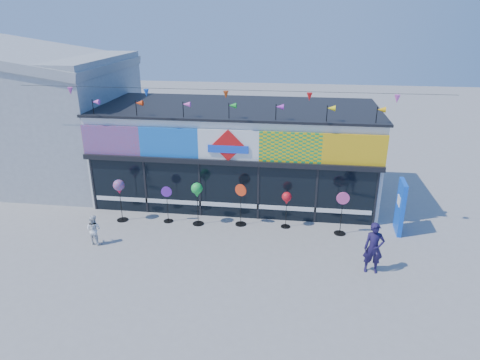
% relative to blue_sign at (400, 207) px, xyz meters
% --- Properties ---
extents(ground, '(80.00, 80.00, 0.00)m').
position_rel_blue_sign_xyz_m(ground, '(-6.65, -3.02, -1.04)').
color(ground, gray).
rests_on(ground, ground).
extents(kite_shop, '(16.00, 5.70, 5.31)m').
position_rel_blue_sign_xyz_m(kite_shop, '(-6.65, 2.93, 1.01)').
color(kite_shop, white).
rests_on(kite_shop, ground).
extents(neighbour_building, '(8.18, 7.20, 6.87)m').
position_rel_blue_sign_xyz_m(neighbour_building, '(-16.65, 3.98, 2.16)').
color(neighbour_building, '#AAADAF').
rests_on(neighbour_building, ground).
extents(blue_sign, '(0.22, 1.04, 2.07)m').
position_rel_blue_sign_xyz_m(blue_sign, '(0.00, 0.00, 0.00)').
color(blue_sign, blue).
rests_on(blue_sign, ground).
extents(spinner_0, '(0.45, 0.45, 1.77)m').
position_rel_blue_sign_xyz_m(spinner_0, '(-10.91, -0.50, 0.38)').
color(spinner_0, black).
rests_on(spinner_0, ground).
extents(spinner_1, '(0.43, 0.39, 1.52)m').
position_rel_blue_sign_xyz_m(spinner_1, '(-9.02, -0.35, -0.24)').
color(spinner_1, black).
rests_on(spinner_1, ground).
extents(spinner_2, '(0.45, 0.45, 1.77)m').
position_rel_blue_sign_xyz_m(spinner_2, '(-7.77, -0.42, 0.38)').
color(spinner_2, black).
rests_on(spinner_2, ground).
extents(spinner_3, '(0.47, 0.44, 1.73)m').
position_rel_blue_sign_xyz_m(spinner_3, '(-6.07, -0.23, -0.12)').
color(spinner_3, black).
rests_on(spinner_3, ground).
extents(spinner_4, '(0.38, 0.38, 1.48)m').
position_rel_blue_sign_xyz_m(spinner_4, '(-4.29, -0.20, 0.15)').
color(spinner_4, black).
rests_on(spinner_4, ground).
extents(spinner_5, '(0.48, 0.44, 1.72)m').
position_rel_blue_sign_xyz_m(spinner_5, '(-2.21, -0.49, -0.13)').
color(spinner_5, black).
rests_on(spinner_5, ground).
extents(adult_man, '(0.64, 0.43, 1.73)m').
position_rel_blue_sign_xyz_m(adult_man, '(-1.41, -2.97, -0.17)').
color(adult_man, '#1B133C').
rests_on(adult_man, ground).
extents(child, '(0.61, 0.42, 1.14)m').
position_rel_blue_sign_xyz_m(child, '(-11.16, -2.44, -0.47)').
color(child, white).
rests_on(child, ground).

